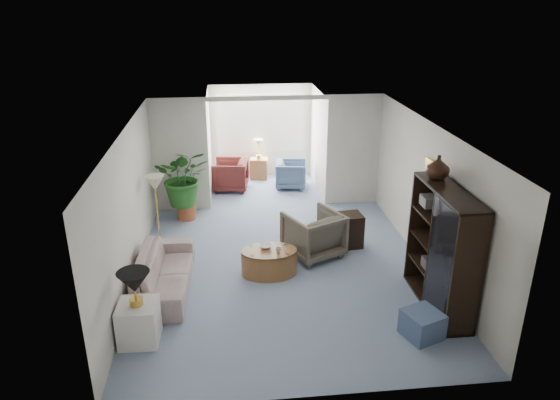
{
  "coord_description": "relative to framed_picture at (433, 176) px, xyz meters",
  "views": [
    {
      "loc": [
        -0.9,
        -7.74,
        4.45
      ],
      "look_at": [
        0.0,
        0.6,
        1.1
      ],
      "focal_mm": 32.87,
      "sensor_mm": 36.0,
      "label": 1
    }
  ],
  "objects": [
    {
      "name": "coffee_table",
      "position": [
        -2.71,
        0.06,
        -1.47
      ],
      "size": [
        1.0,
        1.0,
        0.45
      ],
      "primitive_type": "cylinder",
      "rotation": [
        0.0,
        0.0,
        0.05
      ],
      "color": "brown",
      "rests_on": "ground"
    },
    {
      "name": "sofa",
      "position": [
        -4.45,
        -0.23,
        -1.4
      ],
      "size": [
        0.87,
        2.07,
        0.6
      ],
      "primitive_type": "imported",
      "rotation": [
        0.0,
        0.0,
        1.53
      ],
      "color": "beige",
      "rests_on": "ground"
    },
    {
      "name": "end_table",
      "position": [
        -4.65,
        -1.58,
        -1.41
      ],
      "size": [
        0.54,
        0.54,
        0.58
      ],
      "primitive_type": "cube",
      "rotation": [
        0.0,
        0.0,
        -0.04
      ],
      "color": "white",
      "rests_on": "ground"
    },
    {
      "name": "shelf_clutter",
      "position": [
        -0.28,
        -1.25,
        -0.61
      ],
      "size": [
        0.3,
        1.2,
        1.06
      ],
      "color": "#484643",
      "rests_on": "entertainment_cabinet"
    },
    {
      "name": "side_table_dark",
      "position": [
        -1.15,
        0.96,
        -1.38
      ],
      "size": [
        0.58,
        0.48,
        0.64
      ],
      "primitive_type": "cube",
      "rotation": [
        0.0,
        0.0,
        0.1
      ],
      "color": "black",
      "rests_on": "ground"
    },
    {
      "name": "cabinet_urn",
      "position": [
        -0.23,
        -0.65,
        0.37
      ],
      "size": [
        0.35,
        0.35,
        0.36
      ],
      "primitive_type": "imported",
      "color": "black",
      "rests_on": "entertainment_cabinet"
    },
    {
      "name": "floor_lamp",
      "position": [
        -4.7,
        1.42,
        -0.45
      ],
      "size": [
        0.36,
        0.36,
        0.28
      ],
      "primitive_type": "cone",
      "color": "beige",
      "rests_on": "ground"
    },
    {
      "name": "house_plant",
      "position": [
        -4.27,
        2.6,
        -0.76
      ],
      "size": [
        1.12,
        0.97,
        1.25
      ],
      "primitive_type": "imported",
      "color": "#265F20",
      "rests_on": "plant_pot"
    },
    {
      "name": "sunroom_chair_blue",
      "position": [
        -1.8,
        4.28,
        -1.36
      ],
      "size": [
        0.84,
        0.82,
        0.67
      ],
      "primitive_type": "imported",
      "rotation": [
        0.0,
        0.0,
        1.42
      ],
      "color": "slate",
      "rests_on": "ground"
    },
    {
      "name": "entertainment_cabinet",
      "position": [
        -0.23,
        -1.15,
        -0.76
      ],
      "size": [
        0.45,
        1.7,
        1.89
      ],
      "primitive_type": "cube",
      "color": "black",
      "rests_on": "ground"
    },
    {
      "name": "wingback_chair",
      "position": [
        -1.85,
        0.66,
        -1.28
      ],
      "size": [
        1.21,
        1.23,
        0.84
      ],
      "primitive_type": "imported",
      "rotation": [
        0.0,
        0.0,
        3.59
      ],
      "color": "#635D4E",
      "rests_on": "ground"
    },
    {
      "name": "back_header",
      "position": [
        -2.46,
        3.1,
        0.75
      ],
      "size": [
        2.6,
        0.12,
        0.1
      ],
      "primitive_type": "cube",
      "color": "silver",
      "rests_on": "back_pier_left"
    },
    {
      "name": "ottoman",
      "position": [
        -0.74,
        -1.9,
        -1.51
      ],
      "size": [
        0.61,
        0.61,
        0.38
      ],
      "primitive_type": "cube",
      "rotation": [
        0.0,
        0.0,
        0.36
      ],
      "color": "slate",
      "rests_on": "ground"
    },
    {
      "name": "sunroom_floor",
      "position": [
        -2.46,
        4.2,
        -1.7
      ],
      "size": [
        2.6,
        2.6,
        0.0
      ],
      "primitive_type": "plane",
      "color": "#8998B5",
      "rests_on": "ground"
    },
    {
      "name": "floor",
      "position": [
        -2.46,
        0.1,
        -1.7
      ],
      "size": [
        6.0,
        6.0,
        0.0
      ],
      "primitive_type": "plane",
      "color": "#8998B5",
      "rests_on": "ground"
    },
    {
      "name": "window_blinds",
      "position": [
        -2.46,
        5.25,
        -0.3
      ],
      "size": [
        2.2,
        0.02,
        1.5
      ],
      "primitive_type": "cube",
      "color": "white"
    },
    {
      "name": "sunroom_table",
      "position": [
        -2.55,
        5.03,
        -1.43
      ],
      "size": [
        0.48,
        0.4,
        0.54
      ],
      "primitive_type": "cube",
      "rotation": [
        0.0,
        0.0,
        -0.15
      ],
      "color": "brown",
      "rests_on": "ground"
    },
    {
      "name": "framed_picture",
      "position": [
        0.0,
        0.0,
        0.0
      ],
      "size": [
        0.04,
        0.5,
        0.4
      ],
      "primitive_type": "cube",
      "color": "#B5A891"
    },
    {
      "name": "back_pier_left",
      "position": [
        -4.36,
        3.1,
        -0.45
      ],
      "size": [
        1.2,
        0.12,
        2.5
      ],
      "primitive_type": "cube",
      "color": "silver",
      "rests_on": "ground"
    },
    {
      "name": "window_pane",
      "position": [
        -2.46,
        5.28,
        -0.3
      ],
      "size": [
        2.2,
        0.02,
        1.5
      ],
      "primitive_type": "cube",
      "color": "white"
    },
    {
      "name": "coffee_bowl",
      "position": [
        -2.76,
        0.16,
        -1.22
      ],
      "size": [
        0.22,
        0.22,
        0.05
      ],
      "primitive_type": "imported",
      "rotation": [
        0.0,
        0.0,
        0.05
      ],
      "color": "white",
      "rests_on": "coffee_table"
    },
    {
      "name": "plant_pot",
      "position": [
        -4.27,
        2.6,
        -1.54
      ],
      "size": [
        0.4,
        0.4,
        0.32
      ],
      "primitive_type": "cylinder",
      "color": "#A1512E",
      "rests_on": "ground"
    },
    {
      "name": "coffee_cup",
      "position": [
        -2.56,
        -0.04,
        -1.21
      ],
      "size": [
        0.1,
        0.1,
        0.09
      ],
      "primitive_type": "imported",
      "rotation": [
        0.0,
        0.0,
        0.05
      ],
      "color": "beige",
      "rests_on": "coffee_table"
    },
    {
      "name": "table_lamp",
      "position": [
        -4.65,
        -1.58,
        -0.77
      ],
      "size": [
        0.44,
        0.44,
        0.3
      ],
      "primitive_type": "cone",
      "color": "black",
      "rests_on": "end_table"
    },
    {
      "name": "sunroom_chair_maroon",
      "position": [
        -3.3,
        4.28,
        -1.32
      ],
      "size": [
        0.94,
        0.92,
        0.75
      ],
      "primitive_type": "imported",
      "rotation": [
        0.0,
        0.0,
        -1.72
      ],
      "color": "maroon",
      "rests_on": "ground"
    },
    {
      "name": "back_pier_right",
      "position": [
        -0.56,
        3.1,
        -0.45
      ],
      "size": [
        1.2,
        0.12,
        2.5
      ],
      "primitive_type": "cube",
      "color": "silver",
      "rests_on": "ground"
    }
  ]
}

